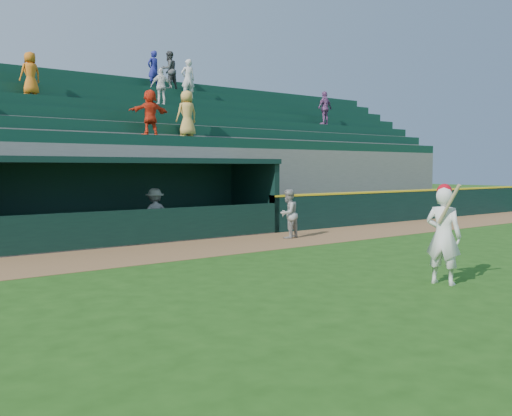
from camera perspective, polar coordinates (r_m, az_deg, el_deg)
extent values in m
plane|color=#204A12|center=(11.24, 5.03, -7.08)|extent=(120.00, 120.00, 0.00)
cube|color=brown|center=(15.16, -7.68, -4.20)|extent=(40.00, 3.00, 0.01)
cube|color=black|center=(24.64, 15.69, 0.23)|extent=(15.50, 0.30, 1.20)
cube|color=yellow|center=(24.60, 15.72, 1.69)|extent=(15.50, 0.32, 0.06)
imported|color=#A3A39E|center=(17.54, 3.25, -0.58)|extent=(0.87, 0.77, 1.52)
imported|color=#9F9F9A|center=(17.63, -10.07, -0.56)|extent=(1.08, 0.74, 1.55)
cube|color=#62625D|center=(17.61, -12.25, -3.06)|extent=(9.00, 2.60, 0.04)
cube|color=black|center=(19.92, -0.27, 1.10)|extent=(0.20, 2.60, 2.30)
cube|color=black|center=(18.69, -14.02, 0.79)|extent=(9.40, 0.20, 2.30)
cube|color=black|center=(17.49, -12.36, 4.64)|extent=(9.40, 2.80, 0.16)
cube|color=black|center=(16.47, -10.45, -1.84)|extent=(9.00, 0.16, 1.00)
cube|color=brown|center=(18.31, -13.34, -2.09)|extent=(8.40, 0.45, 0.10)
cube|color=slate|center=(19.16, -14.66, 1.77)|extent=(34.00, 0.85, 2.91)
cube|color=#0F3828|center=(19.06, -14.61, 6.68)|extent=(34.00, 0.60, 0.36)
cube|color=slate|center=(19.94, -15.63, 2.48)|extent=(34.00, 0.85, 3.36)
cube|color=#0F3828|center=(19.87, -15.60, 7.84)|extent=(34.00, 0.60, 0.36)
cube|color=slate|center=(20.73, -16.53, 3.14)|extent=(34.00, 0.85, 3.81)
cube|color=#0F3828|center=(20.69, -16.53, 8.92)|extent=(34.00, 0.60, 0.36)
cube|color=slate|center=(21.52, -17.36, 3.75)|extent=(34.00, 0.85, 4.26)
cube|color=#0F3828|center=(21.53, -17.38, 9.91)|extent=(34.00, 0.60, 0.36)
cube|color=slate|center=(22.32, -18.14, 4.31)|extent=(34.00, 0.85, 4.71)
cube|color=#0F3828|center=(22.37, -18.18, 10.82)|extent=(34.00, 0.60, 0.36)
cube|color=slate|center=(23.12, -18.86, 4.83)|extent=(34.00, 0.85, 5.16)
cube|color=#0F3828|center=(23.23, -18.92, 11.66)|extent=(34.00, 0.60, 0.36)
cube|color=slate|center=(23.93, -19.53, 5.32)|extent=(34.00, 0.85, 5.61)
cube|color=#0F3828|center=(24.09, -19.61, 12.45)|extent=(34.00, 0.60, 0.36)
cube|color=slate|center=(24.48, -19.96, 5.28)|extent=(34.50, 0.30, 5.61)
imported|color=orange|center=(21.16, -21.64, 12.39)|extent=(0.78, 0.58, 1.45)
imported|color=white|center=(23.03, -9.44, 11.89)|extent=(0.90, 0.54, 1.44)
imported|color=navy|center=(24.92, -10.23, 13.49)|extent=(0.63, 0.49, 1.54)
imported|color=#4C4C4C|center=(25.27, -8.69, 13.46)|extent=(0.90, 0.77, 1.62)
imported|color=#E1AD4F|center=(20.50, -6.93, 9.35)|extent=(0.79, 0.52, 1.62)
imported|color=#8F538F|center=(27.12, 6.90, 9.88)|extent=(0.95, 0.49, 1.56)
imported|color=#F23A1A|center=(19.80, -10.56, 9.37)|extent=(1.42, 0.47, 1.53)
imported|color=silver|center=(24.69, -6.81, 12.67)|extent=(0.66, 0.49, 1.64)
imported|color=white|center=(11.14, 18.23, -2.66)|extent=(0.59, 0.75, 1.81)
sphere|color=red|center=(11.07, 18.32, 1.63)|extent=(0.27, 0.27, 0.27)
cylinder|color=tan|center=(10.81, 18.73, 0.35)|extent=(0.16, 0.53, 0.76)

